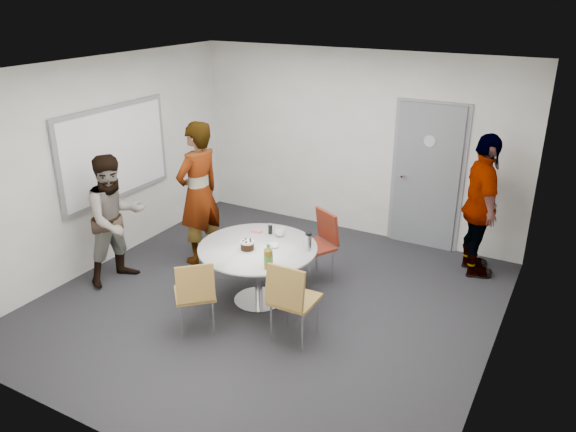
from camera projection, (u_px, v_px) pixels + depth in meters
The scene contains 15 objects.
floor at pixel (269, 302), 6.68m from camera, with size 5.00×5.00×0.00m, color #232327.
ceiling at pixel (266, 70), 5.65m from camera, with size 5.00×5.00×0.00m, color silver.
wall_back at pixel (355, 144), 8.19m from camera, with size 5.00×5.00×0.00m, color beige.
wall_left at pixel (102, 164), 7.28m from camera, with size 5.00×5.00×0.00m, color beige.
wall_right at pixel (506, 242), 5.05m from camera, with size 5.00×5.00×0.00m, color beige.
wall_front at pixel (94, 298), 4.14m from camera, with size 5.00×5.00×0.00m, color beige.
door at pixel (427, 177), 7.81m from camera, with size 1.02×0.17×2.12m.
whiteboard at pixel (115, 153), 7.39m from camera, with size 0.04×1.90×1.25m.
table at pixel (259, 255), 6.46m from camera, with size 1.37×1.37×1.00m.
chair_near_left at pixel (195, 291), 5.87m from camera, with size 0.60×0.60×0.87m.
chair_near_right at pixel (291, 295), 5.70m from camera, with size 0.45×0.49×0.93m.
chair_far at pixel (320, 239), 7.01m from camera, with size 0.60×0.62×0.91m.
person_main at pixel (199, 193), 7.37m from camera, with size 0.70×0.46×1.93m, color #A5C6EA.
person_left at pixel (116, 219), 6.91m from camera, with size 0.80×0.62×1.65m, color white.
person_right at pixel (481, 206), 7.03m from camera, with size 1.09×0.45×1.86m, color black.
Camera 1 is at (3.00, -4.96, 3.47)m, focal length 35.00 mm.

